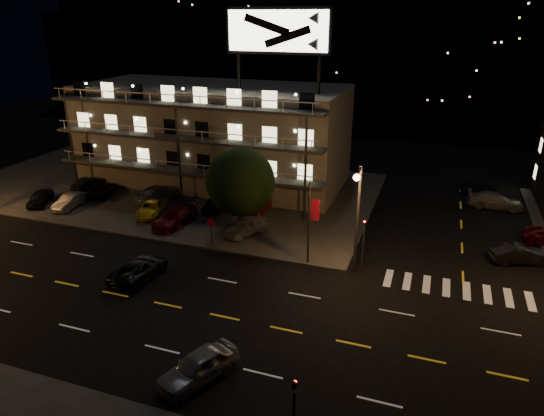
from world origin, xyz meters
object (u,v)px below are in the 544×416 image
(lot_car_7, at_px, (158,193))
(tree, at_px, (240,184))
(side_car_0, at_px, (519,254))
(road_car_west, at_px, (139,269))
(lot_car_4, at_px, (246,226))
(road_car_east, at_px, (198,367))
(lot_car_2, at_px, (152,208))

(lot_car_7, bearing_deg, tree, 170.08)
(lot_car_7, relative_size, side_car_0, 1.23)
(road_car_west, bearing_deg, lot_car_4, -111.30)
(road_car_east, distance_m, road_car_west, 11.74)
(side_car_0, bearing_deg, lot_car_7, 66.62)
(road_car_east, bearing_deg, lot_car_2, 152.50)
(lot_car_7, bearing_deg, road_car_east, 138.87)
(lot_car_2, distance_m, lot_car_4, 9.87)
(side_car_0, height_order, road_car_west, side_car_0)
(lot_car_4, bearing_deg, lot_car_2, -161.22)
(road_car_west, bearing_deg, lot_car_2, -57.27)
(tree, height_order, road_car_west, tree)
(tree, distance_m, lot_car_2, 10.15)
(side_car_0, bearing_deg, lot_car_4, 76.89)
(tree, xyz_separation_m, road_car_east, (4.72, -16.95, -3.79))
(tree, height_order, side_car_0, tree)
(tree, distance_m, road_car_east, 18.00)
(lot_car_4, bearing_deg, side_car_0, 31.17)
(lot_car_2, bearing_deg, lot_car_4, -22.53)
(lot_car_2, height_order, lot_car_7, lot_car_7)
(tree, xyz_separation_m, road_car_west, (-4.00, -9.09, -3.87))
(tree, relative_size, side_car_0, 1.75)
(lot_car_2, xyz_separation_m, road_car_west, (5.37, -10.13, -0.10))
(lot_car_7, bearing_deg, side_car_0, -171.07)
(road_car_west, bearing_deg, side_car_0, -151.27)
(tree, height_order, lot_car_2, tree)
(lot_car_4, distance_m, side_car_0, 21.30)
(tree, distance_m, lot_car_4, 3.73)
(tree, relative_size, lot_car_2, 1.65)
(lot_car_4, bearing_deg, tree, -158.73)
(road_car_west, bearing_deg, tree, -108.92)
(tree, xyz_separation_m, side_car_0, (21.62, 2.26, -3.85))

